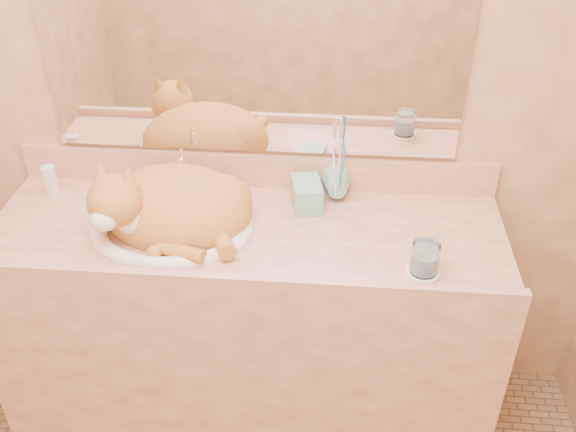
# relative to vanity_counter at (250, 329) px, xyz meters

# --- Properties ---
(wall_back) EXTENTS (2.40, 0.02, 2.50)m
(wall_back) POSITION_rel_vanity_counter_xyz_m (0.00, 0.28, 0.82)
(wall_back) COLOR #9A6C46
(wall_back) RESTS_ON ground
(vanity_counter) EXTENTS (1.60, 0.55, 0.85)m
(vanity_counter) POSITION_rel_vanity_counter_xyz_m (0.00, 0.00, 0.00)
(vanity_counter) COLOR #A5664A
(vanity_counter) RESTS_ON floor
(mirror) EXTENTS (1.30, 0.02, 0.80)m
(mirror) POSITION_rel_vanity_counter_xyz_m (0.00, 0.26, 0.97)
(mirror) COLOR white
(mirror) RESTS_ON wall_back
(sink_basin) EXTENTS (0.58, 0.52, 0.15)m
(sink_basin) POSITION_rel_vanity_counter_xyz_m (-0.23, -0.02, 0.50)
(sink_basin) COLOR white
(sink_basin) RESTS_ON vanity_counter
(faucet) EXTENTS (0.07, 0.12, 0.16)m
(faucet) POSITION_rel_vanity_counter_xyz_m (-0.23, 0.17, 0.51)
(faucet) COLOR white
(faucet) RESTS_ON vanity_counter
(cat) EXTENTS (0.51, 0.43, 0.26)m
(cat) POSITION_rel_vanity_counter_xyz_m (-0.23, -0.00, 0.51)
(cat) COLOR #AF6428
(cat) RESTS_ON sink_basin
(soap_dispenser) EXTENTS (0.11, 0.11, 0.20)m
(soap_dispenser) POSITION_rel_vanity_counter_xyz_m (0.19, 0.08, 0.52)
(soap_dispenser) COLOR #77BEA5
(soap_dispenser) RESTS_ON vanity_counter
(toothbrush_cup) EXTENTS (0.10, 0.10, 0.09)m
(toothbrush_cup) POSITION_rel_vanity_counter_xyz_m (0.28, 0.17, 0.47)
(toothbrush_cup) COLOR #77BEA5
(toothbrush_cup) RESTS_ON vanity_counter
(toothbrushes) EXTENTS (0.04, 0.04, 0.24)m
(toothbrushes) POSITION_rel_vanity_counter_xyz_m (0.28, 0.17, 0.56)
(toothbrushes) COLOR silver
(toothbrushes) RESTS_ON toothbrush_cup
(saucer) EXTENTS (0.10, 0.10, 0.01)m
(saucer) POSITION_rel_vanity_counter_xyz_m (0.53, -0.17, 0.43)
(saucer) COLOR white
(saucer) RESTS_ON vanity_counter
(water_glass) EXTENTS (0.08, 0.08, 0.09)m
(water_glass) POSITION_rel_vanity_counter_xyz_m (0.53, -0.17, 0.48)
(water_glass) COLOR silver
(water_glass) RESTS_ON saucer
(lotion_bottle) EXTENTS (0.05, 0.05, 0.11)m
(lotion_bottle) POSITION_rel_vanity_counter_xyz_m (-0.66, 0.14, 0.48)
(lotion_bottle) COLOR silver
(lotion_bottle) RESTS_ON vanity_counter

